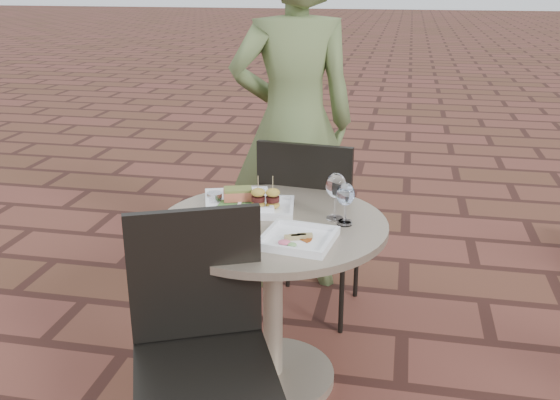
% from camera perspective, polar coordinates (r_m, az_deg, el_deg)
% --- Properties ---
extents(ground, '(60.00, 60.00, 0.00)m').
position_cam_1_polar(ground, '(2.81, 2.13, -15.65)').
color(ground, '#572A22').
rests_on(ground, ground).
extents(cafe_table, '(0.90, 0.90, 0.73)m').
position_cam_1_polar(cafe_table, '(2.54, -0.67, -7.11)').
color(cafe_table, gray).
rests_on(cafe_table, ground).
extents(chair_far, '(0.48, 0.48, 0.93)m').
position_cam_1_polar(chair_far, '(2.98, 2.69, -1.45)').
color(chair_far, black).
rests_on(chair_far, ground).
extents(chair_near, '(0.58, 0.58, 0.93)m').
position_cam_1_polar(chair_near, '(2.08, -7.29, -11.72)').
color(chair_near, black).
rests_on(chair_near, ground).
extents(diner, '(0.76, 0.63, 1.81)m').
position_cam_1_polar(diner, '(3.25, 1.25, 6.93)').
color(diner, '#596B3B').
rests_on(diner, ground).
extents(plate_salmon, '(0.34, 0.34, 0.07)m').
position_cam_1_polar(plate_salmon, '(2.60, -3.85, -0.04)').
color(plate_salmon, white).
rests_on(plate_salmon, cafe_table).
extents(plate_sliders, '(0.26, 0.26, 0.15)m').
position_cam_1_polar(plate_sliders, '(2.53, -1.33, -0.37)').
color(plate_sliders, white).
rests_on(plate_sliders, cafe_table).
extents(plate_tuna, '(0.28, 0.28, 0.03)m').
position_cam_1_polar(plate_tuna, '(2.24, 1.67, -3.50)').
color(plate_tuna, white).
rests_on(plate_tuna, cafe_table).
extents(wine_glass_right, '(0.07, 0.07, 0.17)m').
position_cam_1_polar(wine_glass_right, '(2.37, 6.01, 0.43)').
color(wine_glass_right, white).
rests_on(wine_glass_right, cafe_table).
extents(wine_glass_mid, '(0.08, 0.08, 0.19)m').
position_cam_1_polar(wine_glass_mid, '(2.42, 5.13, 1.22)').
color(wine_glass_mid, white).
rests_on(wine_glass_mid, cafe_table).
extents(wine_glass_far, '(0.06, 0.06, 0.15)m').
position_cam_1_polar(wine_glass_far, '(2.40, 6.06, 0.34)').
color(wine_glass_far, white).
rests_on(wine_glass_far, cafe_table).
extents(steel_ramekin, '(0.08, 0.08, 0.05)m').
position_cam_1_polar(steel_ramekin, '(2.62, -6.00, 0.16)').
color(steel_ramekin, silver).
rests_on(steel_ramekin, cafe_table).
extents(cutlery_set, '(0.10, 0.18, 0.00)m').
position_cam_1_polar(cutlery_set, '(2.29, 4.41, -3.39)').
color(cutlery_set, silver).
rests_on(cutlery_set, cafe_table).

